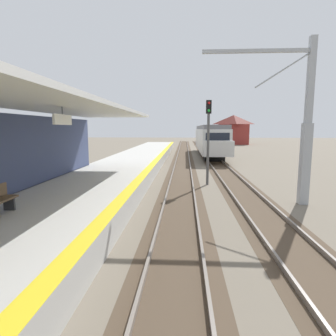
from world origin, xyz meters
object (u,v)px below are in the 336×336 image
rail_signal_post (208,134)px  catenary_pylon_far_side (301,126)px  approaching_train (210,139)px  distant_trackside_house (233,129)px

rail_signal_post → catenary_pylon_far_side: (3.81, -4.28, 0.41)m
approaching_train → catenary_pylon_far_side: size_ratio=2.61×
rail_signal_post → catenary_pylon_far_side: 5.74m
catenary_pylon_far_side → approaching_train: bearing=95.0°
distant_trackside_house → approaching_train: bearing=-105.5°
approaching_train → catenary_pylon_far_side: 23.44m
rail_signal_post → catenary_pylon_far_side: catenary_pylon_far_side is taller
catenary_pylon_far_side → distant_trackside_house: catenary_pylon_far_side is taller
rail_signal_post → catenary_pylon_far_side: bearing=-48.3°
rail_signal_post → catenary_pylon_far_side: size_ratio=0.69×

